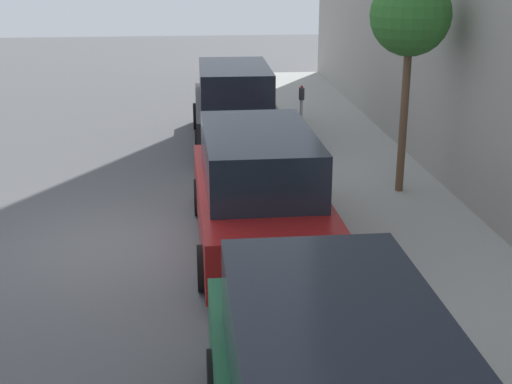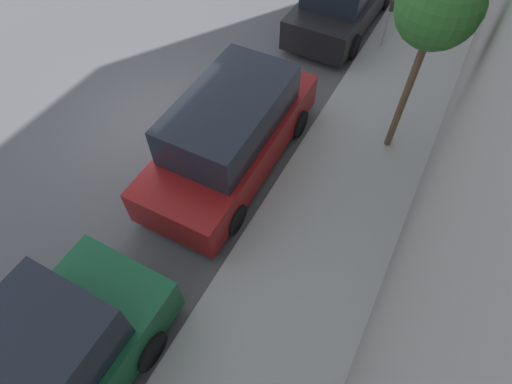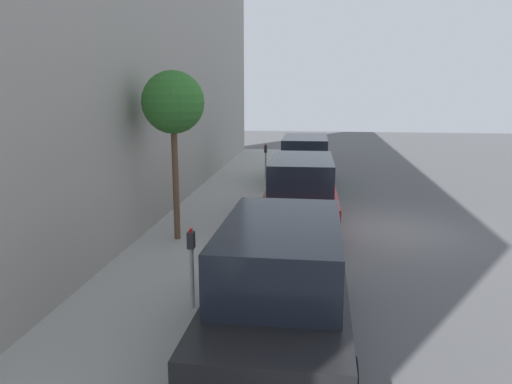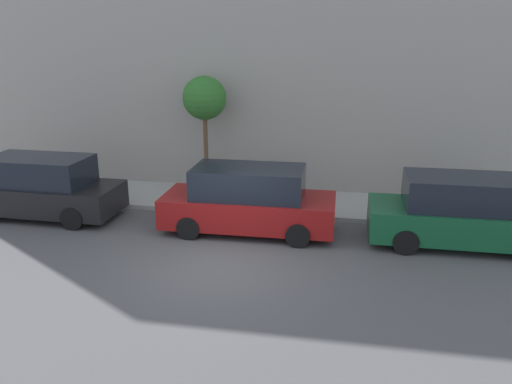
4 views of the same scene
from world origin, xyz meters
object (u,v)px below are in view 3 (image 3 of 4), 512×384
at_px(parking_meter_far, 192,260).
at_px(parked_minivan_second, 301,193).
at_px(parked_minivan_nearest, 305,162).
at_px(street_tree, 173,104).
at_px(parked_minivan_third, 281,286).
at_px(parking_meter_near, 266,158).

bearing_deg(parking_meter_far, parked_minivan_second, -105.44).
xyz_separation_m(parked_minivan_nearest, parking_meter_far, (1.56, 11.65, 0.08)).
xyz_separation_m(parked_minivan_second, street_tree, (2.94, 2.07, 2.49)).
distance_m(parked_minivan_nearest, parking_meter_far, 11.76).
height_order(parked_minivan_second, parked_minivan_third, same).
relative_size(parked_minivan_nearest, parking_meter_near, 3.44).
relative_size(parked_minivan_second, street_tree, 1.22).
bearing_deg(street_tree, parked_minivan_second, -144.76).
bearing_deg(street_tree, parking_meter_far, 109.45).
distance_m(parked_minivan_third, street_tree, 5.89).
relative_size(parked_minivan_third, parking_meter_near, 3.45).
height_order(parked_minivan_second, parking_meter_near, parked_minivan_second).
bearing_deg(parked_minivan_second, parking_meter_near, -74.96).
relative_size(parking_meter_far, street_tree, 0.34).
height_order(parked_minivan_third, parking_meter_far, parked_minivan_third).
xyz_separation_m(parking_meter_far, street_tree, (1.33, -3.76, 2.41)).
distance_m(parked_minivan_second, parked_minivan_third, 6.58).
bearing_deg(parked_minivan_third, parking_meter_near, -83.03).
distance_m(parked_minivan_third, parking_meter_far, 1.71).
height_order(parking_meter_near, street_tree, street_tree).
relative_size(parked_minivan_third, parking_meter_far, 3.57).
height_order(parking_meter_near, parking_meter_far, parking_meter_near).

